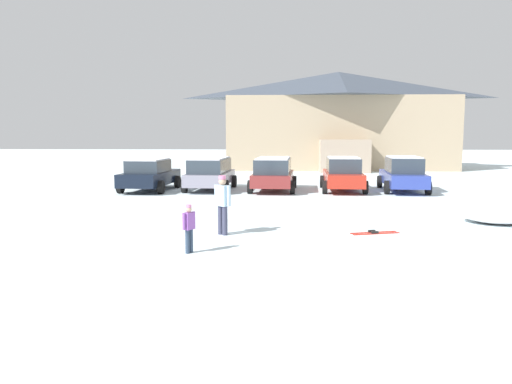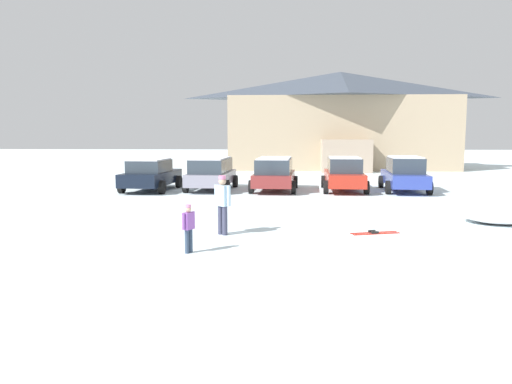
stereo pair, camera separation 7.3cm
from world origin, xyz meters
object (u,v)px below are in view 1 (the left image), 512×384
object	(u,v)px
ski_lodge	(338,120)
parked_maroon_van	(273,173)
skier_child_in_purple_jacket	(189,226)
parked_grey_wagon	(210,172)
parked_blue_hatchback	(403,174)
parked_red_sedan	(343,174)
plowed_snow_pile	(500,212)
pair_of_skis	(374,233)
parked_black_sedan	(150,174)
skier_adult_in_blue_parka	(223,201)

from	to	relation	value
ski_lodge	parked_maroon_van	world-z (taller)	ski_lodge
ski_lodge	skier_child_in_purple_jacket	distance (m)	30.78
parked_grey_wagon	parked_blue_hatchback	world-z (taller)	parked_blue_hatchback
parked_red_sedan	skier_child_in_purple_jacket	xyz separation A→B (m)	(-5.34, -13.18, -0.19)
ski_lodge	parked_maroon_van	size ratio (longest dim) A/B	4.08
parked_blue_hatchback	parked_maroon_van	bearing A→B (deg)	-179.32
skier_child_in_purple_jacket	plowed_snow_pile	xyz separation A→B (m)	(9.17, 4.39, -0.31)
pair_of_skis	parked_maroon_van	bearing A→B (deg)	105.68
parked_black_sedan	parked_grey_wagon	xyz separation A→B (m)	(2.98, 0.40, 0.07)
parked_grey_wagon	pair_of_skis	size ratio (longest dim) A/B	3.15
skier_child_in_purple_jacket	plowed_snow_pile	distance (m)	10.17
parked_red_sedan	skier_child_in_purple_jacket	bearing A→B (deg)	-112.07
ski_lodge	parked_red_sedan	size ratio (longest dim) A/B	4.01
ski_lodge	skier_adult_in_blue_parka	size ratio (longest dim) A/B	10.94
parked_black_sedan	plowed_snow_pile	distance (m)	15.89
skier_child_in_purple_jacket	skier_adult_in_blue_parka	bearing A→B (deg)	75.57
parked_grey_wagon	ski_lodge	bearing A→B (deg)	63.23
skier_adult_in_blue_parka	pair_of_skis	distance (m)	4.42
parked_black_sedan	parked_blue_hatchback	xyz separation A→B (m)	(12.54, 0.28, 0.05)
skier_child_in_purple_jacket	skier_adult_in_blue_parka	distance (m)	2.28
parked_grey_wagon	skier_adult_in_blue_parka	world-z (taller)	skier_adult_in_blue_parka
parked_black_sedan	ski_lodge	bearing A→B (deg)	56.22
parked_grey_wagon	plowed_snow_pile	distance (m)	13.74
parked_grey_wagon	parked_maroon_van	size ratio (longest dim) A/B	1.01
parked_red_sedan	pair_of_skis	size ratio (longest dim) A/B	3.17
skier_child_in_purple_jacket	parked_black_sedan	bearing A→B (deg)	108.21
parked_red_sedan	skier_child_in_purple_jacket	world-z (taller)	parked_red_sedan
parked_blue_hatchback	skier_adult_in_blue_parka	xyz separation A→B (m)	(-7.73, -11.00, 0.08)
parked_maroon_van	pair_of_skis	world-z (taller)	parked_maroon_van
parked_grey_wagon	skier_adult_in_blue_parka	size ratio (longest dim) A/B	2.71
parked_black_sedan	plowed_snow_pile	bearing A→B (deg)	-32.41
skier_child_in_purple_jacket	plowed_snow_pile	world-z (taller)	skier_child_in_purple_jacket
parked_blue_hatchback	skier_child_in_purple_jacket	size ratio (longest dim) A/B	4.08
parked_black_sedan	pair_of_skis	xyz separation A→B (m)	(9.11, -10.36, -0.79)
parked_blue_hatchback	pair_of_skis	size ratio (longest dim) A/B	3.31
pair_of_skis	parked_grey_wagon	bearing A→B (deg)	119.69
pair_of_skis	parked_red_sedan	bearing A→B (deg)	87.44
parked_black_sedan	skier_adult_in_blue_parka	bearing A→B (deg)	-65.83
ski_lodge	parked_maroon_van	xyz separation A→B (m)	(-5.14, -16.68, -3.05)
parked_black_sedan	parked_grey_wagon	world-z (taller)	parked_grey_wagon
parked_black_sedan	parked_red_sedan	xyz separation A→B (m)	(9.59, 0.27, 0.04)
ski_lodge	parked_grey_wagon	distance (m)	18.71
parked_maroon_van	plowed_snow_pile	distance (m)	11.36
parked_red_sedan	pair_of_skis	xyz separation A→B (m)	(-0.48, -10.64, -0.83)
skier_child_in_purple_jacket	parked_grey_wagon	bearing A→B (deg)	95.45
parked_black_sedan	skier_adult_in_blue_parka	distance (m)	11.75
parked_black_sedan	parked_blue_hatchback	distance (m)	12.54
skier_adult_in_blue_parka	pair_of_skis	size ratio (longest dim) A/B	1.16
parked_blue_hatchback	skier_child_in_purple_jacket	bearing A→B (deg)	-122.18
skier_adult_in_blue_parka	pair_of_skis	world-z (taller)	skier_adult_in_blue_parka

